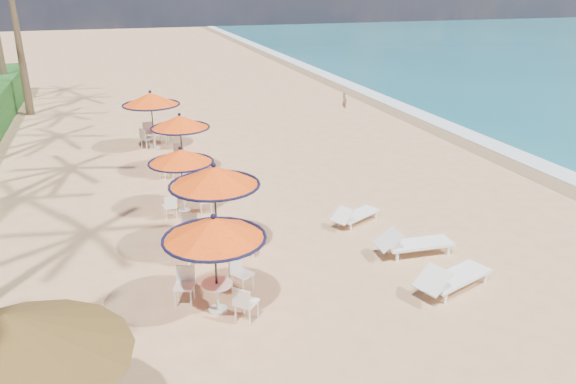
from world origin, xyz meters
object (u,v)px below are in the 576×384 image
Objects in this scene: station_3 at (179,129)px; lounger_far at (354,215)px; station_2 at (181,164)px; station_1 at (213,188)px; lounger_mid at (412,243)px; station_4 at (151,106)px; lounger_near at (451,278)px; palapa at (9,339)px; station_0 at (216,240)px.

station_3 reaches higher than lounger_far.
station_3 is (0.46, 3.89, 0.13)m from station_2.
station_1 reaches higher than station_3.
station_1 is 1.40× the size of lounger_far.
station_2 reaches higher than lounger_mid.
station_1 reaches higher than lounger_far.
station_4 is 1.13× the size of lounger_near.
station_2 reaches higher than lounger_near.
palapa is (-9.07, -2.36, 1.84)m from lounger_near.
station_3 is at bearing 83.23° from station_2.
lounger_near reaches higher than lounger_far.
station_1 reaches higher than lounger_mid.
lounger_near is (4.92, -10.90, -1.35)m from station_3.
station_4 is at bearing 91.76° from station_2.
station_1 is 4.69m from lounger_far.
palapa reaches higher than station_0.
station_4 reaches higher than lounger_near.
palapa is at bearing -101.48° from station_4.
station_0 reaches higher than lounger_near.
lounger_mid is (5.67, -12.66, -1.54)m from station_4.
station_2 reaches higher than lounger_far.
station_2 is 8.92m from lounger_near.
station_3 is at bearing 96.45° from lounger_far.
station_3 is (0.04, 7.09, -0.15)m from station_1.
lounger_mid is (5.51, 1.06, -1.38)m from station_0.
lounger_far is (4.35, -6.55, -1.42)m from station_3.
palapa is (-3.62, -3.30, 0.47)m from station_0.
station_0 is at bearing -166.04° from lounger_mid.
lounger_near is at bearing -109.68° from lounger_far.
station_4 is at bearing 88.98° from lounger_far.
station_4 reaches higher than station_3.
station_4 is 13.95m from lounger_mid.
lounger_near is 1.99m from lounger_mid.
station_1 is at bearing 163.13° from lounger_mid.
station_0 is at bearing -90.70° from station_2.
station_4 is at bearing 100.55° from station_3.
station_2 is 0.94× the size of lounger_near.
lounger_far is 0.53× the size of palapa.
station_4 reaches higher than station_0.
lounger_mid is at bearing -42.73° from station_2.
palapa is (-8.50, -6.72, 1.91)m from lounger_far.
palapa is at bearing -151.40° from lounger_mid.
lounger_near reaches higher than lounger_mid.
station_1 is 1.09× the size of station_3.
lounger_near is at bearing -9.70° from station_0.
station_3 is 7.98m from lounger_far.
station_3 is 1.08× the size of lounger_mid.
palapa is (-4.11, -6.17, 0.34)m from station_1.
palapa reaches higher than lounger_mid.
lounger_near is at bearing -69.03° from station_4.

